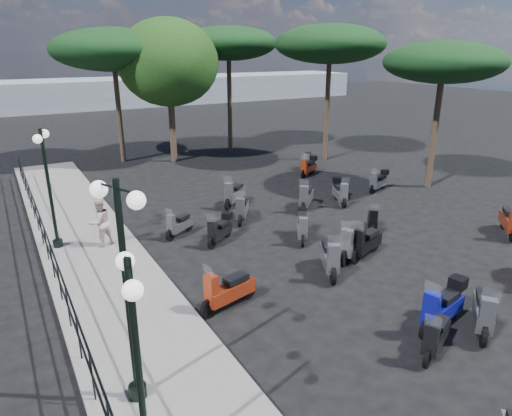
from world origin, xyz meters
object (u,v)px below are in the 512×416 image
scooter_21 (373,220)px  scooter_2 (436,337)px  scooter_14 (483,312)px  broadleaf_tree (168,63)px  scooter_9 (366,243)px  pine_0 (229,44)px  lamp_post_2 (48,182)px  scooter_5 (179,225)px  scooter_23 (309,167)px  scooter_13 (443,307)px  pedestrian_far (100,222)px  scooter_8 (330,258)px  scooter_28 (379,182)px  lamp_post_1 (126,282)px  scooter_16 (302,227)px  scooter_11 (234,194)px  scooter_22 (340,192)px  pine_2 (113,50)px  scooter_15 (353,243)px  scooter_29 (307,162)px  scooter_17 (306,197)px  lamp_post_0 (138,364)px  pine_3 (444,63)px  scooter_4 (220,230)px  pine_1 (330,44)px  scooter_3 (228,291)px  scooter_10 (242,209)px  scooter_27 (510,221)px

scooter_21 → scooter_2: bearing=99.5°
scooter_14 → broadleaf_tree: broadleaf_tree is taller
scooter_9 → pine_0: bearing=-31.8°
lamp_post_2 → pine_0: size_ratio=0.51×
scooter_5 → scooter_23: bearing=-95.7°
lamp_post_2 → scooter_13: bearing=-32.8°
pedestrian_far → scooter_8: pedestrian_far is taller
scooter_28 → scooter_5: bearing=74.0°
lamp_post_1 → scooter_13: (6.97, -1.17, -2.02)m
scooter_9 → broadleaf_tree: size_ratio=0.22×
scooter_16 → scooter_9: bearing=146.2°
scooter_11 → scooter_22: size_ratio=0.96×
lamp_post_1 → pine_2: size_ratio=0.57×
scooter_15 → scooter_28: scooter_15 is taller
scooter_15 → scooter_29: size_ratio=1.28×
scooter_17 → lamp_post_0: bearing=90.0°
lamp_post_1 → pine_3: (16.14, 7.02, 3.14)m
scooter_21 → lamp_post_2: bearing=21.2°
scooter_11 → scooter_17: 3.01m
scooter_9 → pine_0: size_ratio=0.22×
scooter_2 → scooter_22: size_ratio=0.94×
scooter_23 → pine_2: 12.39m
scooter_4 → broadleaf_tree: broadleaf_tree is taller
scooter_2 → scooter_15: 4.85m
lamp_post_2 → scooter_22: size_ratio=2.51×
lamp_post_1 → scooter_17: lamp_post_1 is taller
pine_3 → lamp_post_1: bearing=-156.5°
scooter_4 → scooter_9: (3.49, -3.36, 0.03)m
scooter_16 → scooter_21: 2.73m
pine_0 → scooter_2: bearing=-105.0°
lamp_post_0 → scooter_5: (3.94, 9.10, -1.86)m
lamp_post_1 → scooter_22: bearing=10.5°
scooter_22 → scooter_29: bearing=-87.7°
scooter_8 → pine_3: size_ratio=0.25×
scooter_9 → scooter_11: 6.68m
pine_1 → scooter_8: bearing=-127.5°
scooter_16 → scooter_28: scooter_16 is taller
lamp_post_1 → scooter_14: (7.67, -1.75, -2.07)m
lamp_post_1 → scooter_8: bearing=-3.1°
scooter_3 → scooter_10: size_ratio=1.23×
scooter_9 → scooter_16: size_ratio=1.21×
pedestrian_far → scooter_3: 5.71m
scooter_15 → scooter_2: bearing=132.7°
lamp_post_1 → pine_1: size_ratio=0.56×
broadleaf_tree → lamp_post_1: bearing=-112.3°
scooter_14 → scooter_17: bearing=-48.0°
pine_1 → scooter_5: bearing=-150.2°
scooter_27 → pine_2: (-9.00, 18.02, 5.70)m
scooter_4 → scooter_14: (3.08, -7.76, 0.05)m
scooter_14 → scooter_21: 6.30m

